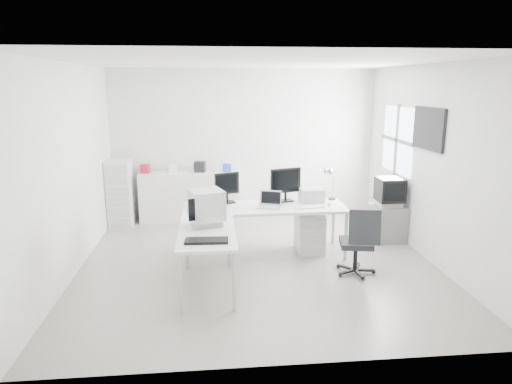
{
  "coord_description": "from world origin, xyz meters",
  "views": [
    {
      "loc": [
        -0.63,
        -6.17,
        2.52
      ],
      "look_at": [
        0.0,
        0.2,
        1.0
      ],
      "focal_mm": 32.0,
      "sensor_mm": 36.0,
      "label": 1
    }
  ],
  "objects": [
    {
      "name": "clutter_box_b",
      "position": [
        -1.35,
        2.24,
        1.0
      ],
      "size": [
        0.17,
        0.15,
        0.15
      ],
      "primitive_type": "cube",
      "rotation": [
        0.0,
        0.0,
        0.12
      ],
      "color": "silver",
      "rests_on": "sideboard"
    },
    {
      "name": "side_desk",
      "position": [
        -0.71,
        -0.77,
        0.38
      ],
      "size": [
        0.7,
        1.4,
        0.75
      ],
      "primitive_type": null,
      "color": "silver",
      "rests_on": "floor"
    },
    {
      "name": "left_wall",
      "position": [
        -2.5,
        0.0,
        1.4
      ],
      "size": [
        0.02,
        5.0,
        2.8
      ],
      "primitive_type": "cube",
      "color": "silver",
      "rests_on": "floor"
    },
    {
      "name": "clutter_box_a",
      "position": [
        -1.85,
        2.24,
        1.0
      ],
      "size": [
        0.18,
        0.17,
        0.16
      ],
      "primitive_type": "cube",
      "rotation": [
        0.0,
        0.0,
        -0.15
      ],
      "color": "#A91830",
      "rests_on": "sideboard"
    },
    {
      "name": "clutter_box_c",
      "position": [
        -0.85,
        2.24,
        1.02
      ],
      "size": [
        0.23,
        0.21,
        0.2
      ],
      "primitive_type": "cube",
      "rotation": [
        0.0,
        0.0,
        -0.19
      ],
      "color": "black",
      "rests_on": "sideboard"
    },
    {
      "name": "lcd_monitor_small",
      "position": [
        -0.41,
        0.58,
        0.99
      ],
      "size": [
        0.43,
        0.34,
        0.48
      ],
      "primitive_type": null,
      "rotation": [
        0.0,
        0.0,
        0.34
      ],
      "color": "black",
      "rests_on": "main_desk"
    },
    {
      "name": "ceiling",
      "position": [
        0.0,
        0.0,
        2.8
      ],
      "size": [
        5.0,
        5.0,
        0.01
      ],
      "primitive_type": "cube",
      "color": "white",
      "rests_on": "back_wall"
    },
    {
      "name": "right_wall",
      "position": [
        2.5,
        0.0,
        1.4
      ],
      "size": [
        0.02,
        5.0,
        2.8
      ],
      "primitive_type": "cube",
      "color": "silver",
      "rests_on": "floor"
    },
    {
      "name": "sideboard",
      "position": [
        -1.05,
        2.24,
        0.46
      ],
      "size": [
        1.84,
        0.46,
        0.92
      ],
      "primitive_type": "cube",
      "color": "silver",
      "rests_on": "floor"
    },
    {
      "name": "back_wall",
      "position": [
        0.0,
        2.5,
        1.4
      ],
      "size": [
        5.0,
        0.02,
        2.8
      ],
      "primitive_type": "cube",
      "color": "silver",
      "rests_on": "floor"
    },
    {
      "name": "inkjet_printer",
      "position": [
        -0.71,
        0.43,
        0.84
      ],
      "size": [
        0.52,
        0.42,
        0.17
      ],
      "primitive_type": "cube",
      "rotation": [
        0.0,
        0.0,
        0.09
      ],
      "color": "black",
      "rests_on": "main_desk"
    },
    {
      "name": "drawer_pedestal",
      "position": [
        0.84,
        0.38,
        0.3
      ],
      "size": [
        0.4,
        0.5,
        0.6
      ],
      "primitive_type": "cube",
      "color": "silver",
      "rests_on": "floor"
    },
    {
      "name": "black_keyboard",
      "position": [
        -0.71,
        -1.17,
        0.77
      ],
      "size": [
        0.51,
        0.22,
        0.03
      ],
      "primitive_type": "cube",
      "rotation": [
        0.0,
        0.0,
        -0.04
      ],
      "color": "black",
      "rests_on": "side_desk"
    },
    {
      "name": "desk_lamp",
      "position": [
        1.24,
        0.63,
        1.0
      ],
      "size": [
        0.21,
        0.21,
        0.5
      ],
      "primitive_type": null,
      "rotation": [
        0.0,
        0.0,
        -0.33
      ],
      "color": "silver",
      "rests_on": "main_desk"
    },
    {
      "name": "laptop",
      "position": [
        0.19,
        0.23,
        0.85
      ],
      "size": [
        0.39,
        0.4,
        0.2
      ],
      "primitive_type": null,
      "rotation": [
        0.0,
        0.0,
        -0.33
      ],
      "color": "#B7B7BA",
      "rests_on": "main_desk"
    },
    {
      "name": "office_chair",
      "position": [
        1.28,
        -0.52,
        0.48
      ],
      "size": [
        0.64,
        0.64,
        0.95
      ],
      "primitive_type": null,
      "rotation": [
        0.0,
        0.0,
        -0.19
      ],
      "color": "#272B2C",
      "rests_on": "floor"
    },
    {
      "name": "main_desk",
      "position": [
        0.14,
        0.33,
        0.38
      ],
      "size": [
        2.4,
        0.8,
        0.75
      ],
      "primitive_type": null,
      "color": "silver",
      "rests_on": "floor"
    },
    {
      "name": "crt_tv",
      "position": [
        2.22,
        0.73,
        0.82
      ],
      "size": [
        0.5,
        0.48,
        0.45
      ],
      "primitive_type": null,
      "color": "black",
      "rests_on": "tv_cabinet"
    },
    {
      "name": "white_mouse",
      "position": [
        1.09,
        0.23,
        0.78
      ],
      "size": [
        0.06,
        0.06,
        0.06
      ],
      "primitive_type": "sphere",
      "color": "silver",
      "rests_on": "main_desk"
    },
    {
      "name": "floor",
      "position": [
        0.0,
        0.0,
        0.0
      ],
      "size": [
        5.0,
        5.0,
        0.01
      ],
      "primitive_type": "cube",
      "color": "#B3ABA1",
      "rests_on": "ground"
    },
    {
      "name": "clutter_box_d",
      "position": [
        -0.35,
        2.24,
        0.99
      ],
      "size": [
        0.16,
        0.14,
        0.14
      ],
      "primitive_type": "cube",
      "rotation": [
        0.0,
        0.0,
        0.13
      ],
      "color": "#1938B3",
      "rests_on": "sideboard"
    },
    {
      "name": "lcd_monitor_large",
      "position": [
        0.49,
        0.58,
        1.01
      ],
      "size": [
        0.54,
        0.34,
        0.52
      ],
      "primitive_type": null,
      "rotation": [
        0.0,
        0.0,
        0.31
      ],
      "color": "black",
      "rests_on": "main_desk"
    },
    {
      "name": "filing_cabinet",
      "position": [
        -2.28,
        2.02,
        0.6
      ],
      "size": [
        0.42,
        0.5,
        1.2
      ],
      "primitive_type": "cube",
      "color": "silver",
      "rests_on": "floor"
    },
    {
      "name": "crt_monitor",
      "position": [
        -0.71,
        -0.52,
        1.01
      ],
      "size": [
        0.56,
        0.56,
        0.51
      ],
      "primitive_type": null,
      "rotation": [
        0.0,
        0.0,
        0.3
      ],
      "color": "#B7B7BA",
      "rests_on": "side_desk"
    },
    {
      "name": "white_keyboard",
      "position": [
        0.79,
        0.18,
        0.76
      ],
      "size": [
        0.44,
        0.2,
        0.02
      ],
      "primitive_type": "cube",
      "rotation": [
        0.0,
        0.0,
        0.17
      ],
      "color": "silver",
      "rests_on": "main_desk"
    },
    {
      "name": "tv_cabinet",
      "position": [
        2.22,
        0.73,
        0.3
      ],
      "size": [
        0.54,
        0.45,
        0.59
      ],
      "primitive_type": "cube",
      "color": "slate",
      "rests_on": "floor"
    },
    {
      "name": "wall_picture",
      "position": [
        2.47,
        0.1,
        1.9
      ],
      "size": [
        0.04,
        0.9,
        0.6
      ],
      "primitive_type": null,
      "color": "black",
      "rests_on": "right_wall"
    },
    {
      "name": "window",
      "position": [
        2.48,
        1.2,
        1.6
      ],
      "size": [
        0.02,
        1.2,
        1.1
      ],
      "primitive_type": null,
      "color": "white",
      "rests_on": "right_wall"
    },
    {
      "name": "clutter_bottle",
      "position": [
        -2.15,
        2.28,
        1.03
      ],
      "size": [
        0.07,
        0.07,
        0.22
      ],
      "primitive_type": "cylinder",
      "color": "silver",
      "rests_on": "sideboard"
    },
    {
      "name": "laser_printer",
      "position": [
        0.89,
        0.55,
        0.85
      ],
      "size": [
        0.37,
        0.32,
        0.2
      ],
      "primitive_type": "cube",
      "rotation": [
        0.0,
        0.0,
        0.05
      ],
      "color": "#ACACAC",
      "rests_on": "main_desk"
    }
  ]
}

